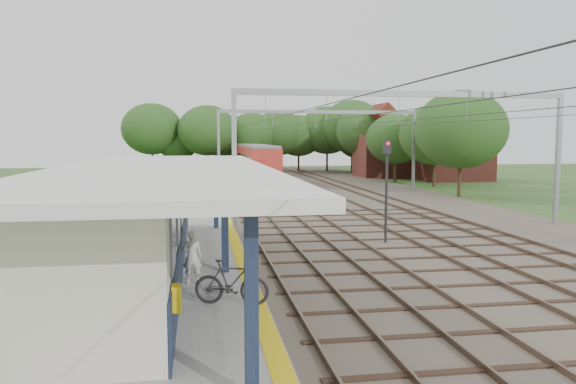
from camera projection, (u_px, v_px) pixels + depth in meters
ground at (490, 337)px, 13.20m from camera, size 160.00×160.00×0.00m
ballast_bed at (339, 198)px, 43.31m from camera, size 18.00×90.00×0.10m
platform at (182, 236)px, 25.76m from camera, size 5.00×52.00×0.35m
yellow_stripe at (231, 231)px, 26.10m from camera, size 0.45×52.00×0.01m
station_building at (133, 218)px, 18.48m from camera, size 3.41×18.00×3.40m
canopy at (164, 171)px, 17.52m from camera, size 6.40×20.00×3.44m
rail_tracks at (307, 197)px, 42.90m from camera, size 11.80×88.00×0.15m
catenary_system at (348, 125)px, 38.05m from camera, size 17.22×88.00×7.00m
tree_band at (284, 136)px, 69.47m from camera, size 31.72×30.88×8.82m
house_near at (454, 153)px, 61.44m from camera, size 7.00×6.12×7.89m
house_far at (391, 150)px, 66.52m from camera, size 8.00×6.12×8.66m
person at (192, 257)px, 16.61m from camera, size 0.60×0.40×1.60m
bicycle at (232, 282)px, 14.50m from camera, size 2.05×1.11×1.18m
train at (249, 159)px, 68.63m from camera, size 2.91×36.19×3.82m
signal_post at (387, 178)px, 24.30m from camera, size 0.32×0.28×4.55m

